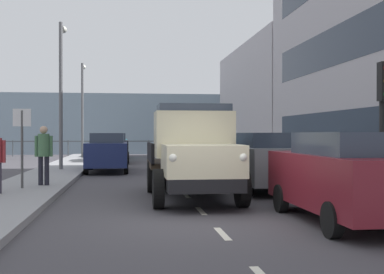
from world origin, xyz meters
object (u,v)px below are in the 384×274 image
object	(u,v)px
car_teal_oppositeside_2	(115,145)
lamp_post_promenade	(61,82)
car_navy_oppositeside_0	(108,152)
car_black_oppositeside_1	(112,147)
truck_vintage_cream	(193,154)
car_maroon_kerbside_near	(344,176)
street_sign	(22,134)
car_silver_kerbside_2	(225,153)
pedestrian_by_lamp	(44,150)
car_grey_kerbside_1	(265,160)
traffic_light_near	(384,100)
lamp_post_far	(83,101)

from	to	relation	value
car_teal_oppositeside_2	lamp_post_promenade	distance (m)	12.78
car_navy_oppositeside_0	car_black_oppositeside_1	bearing A→B (deg)	-90.00
truck_vintage_cream	car_navy_oppositeside_0	size ratio (longest dim) A/B	1.22
car_maroon_kerbside_near	car_black_oppositeside_1	xyz separation A→B (m)	(4.95, -20.63, 0.00)
car_teal_oppositeside_2	street_sign	world-z (taller)	street_sign
car_maroon_kerbside_near	car_teal_oppositeside_2	world-z (taller)	same
car_silver_kerbside_2	pedestrian_by_lamp	distance (m)	8.48
car_grey_kerbside_1	traffic_light_near	xyz separation A→B (m)	(-1.84, 3.59, 1.58)
car_teal_oppositeside_2	car_grey_kerbside_1	bearing A→B (deg)	103.73
car_silver_kerbside_2	car_maroon_kerbside_near	bearing A→B (deg)	90.00
car_silver_kerbside_2	car_black_oppositeside_1	bearing A→B (deg)	-60.59
street_sign	car_grey_kerbside_1	bearing A→B (deg)	178.83
lamp_post_promenade	street_sign	xyz separation A→B (m)	(0.09, 7.88, -2.28)
car_maroon_kerbside_near	car_grey_kerbside_1	xyz separation A→B (m)	(0.00, -5.54, 0.00)
pedestrian_by_lamp	lamp_post_promenade	world-z (taller)	lamp_post_promenade
pedestrian_by_lamp	street_sign	size ratio (longest dim) A/B	0.79
car_silver_kerbside_2	pedestrian_by_lamp	xyz separation A→B (m)	(6.57, 5.36, 0.30)
truck_vintage_cream	lamp_post_far	bearing A→B (deg)	-77.96
street_sign	lamp_post_far	bearing A→B (deg)	-89.99
car_grey_kerbside_1	lamp_post_far	bearing A→B (deg)	-70.33
car_silver_kerbside_2	car_black_oppositeside_1	world-z (taller)	same
car_grey_kerbside_1	lamp_post_far	world-z (taller)	lamp_post_far
car_navy_oppositeside_0	car_teal_oppositeside_2	size ratio (longest dim) A/B	0.99
car_black_oppositeside_1	car_teal_oppositeside_2	size ratio (longest dim) A/B	0.88
truck_vintage_cream	street_sign	xyz separation A→B (m)	(4.62, -2.13, 0.50)
pedestrian_by_lamp	car_maroon_kerbside_near	bearing A→B (deg)	135.37
car_navy_oppositeside_0	lamp_post_promenade	size ratio (longest dim) A/B	0.72
car_black_oppositeside_1	car_teal_oppositeside_2	bearing A→B (deg)	-90.00
car_navy_oppositeside_0	car_teal_oppositeside_2	distance (m)	12.13
traffic_light_near	lamp_post_far	xyz separation A→B (m)	(8.88, -23.28, 1.40)
pedestrian_by_lamp	street_sign	xyz separation A→B (m)	(0.47, 0.79, 0.48)
car_maroon_kerbside_near	lamp_post_promenade	world-z (taller)	lamp_post_promenade
car_grey_kerbside_1	pedestrian_by_lamp	bearing A→B (deg)	-8.13
car_maroon_kerbside_near	lamp_post_promenade	xyz separation A→B (m)	(6.94, -13.57, 3.07)
car_maroon_kerbside_near	street_sign	bearing A→B (deg)	-38.95
car_black_oppositeside_1	pedestrian_by_lamp	xyz separation A→B (m)	(1.61, 14.15, 0.30)
lamp_post_far	pedestrian_by_lamp	bearing A→B (deg)	91.45
car_black_oppositeside_1	traffic_light_near	world-z (taller)	traffic_light_near
car_maroon_kerbside_near	pedestrian_by_lamp	xyz separation A→B (m)	(6.57, -6.48, 0.30)
car_silver_kerbside_2	pedestrian_by_lamp	world-z (taller)	pedestrian_by_lamp
truck_vintage_cream	car_black_oppositeside_1	bearing A→B (deg)	-81.54
street_sign	car_navy_oppositeside_0	bearing A→B (deg)	-104.60
street_sign	car_black_oppositeside_1	bearing A→B (deg)	-97.93
car_grey_kerbside_1	street_sign	distance (m)	7.08
car_teal_oppositeside_2	traffic_light_near	xyz separation A→B (m)	(-6.79, 23.86, 1.58)
car_silver_kerbside_2	car_teal_oppositeside_2	distance (m)	14.82
pedestrian_by_lamp	traffic_light_near	xyz separation A→B (m)	(-8.41, 4.53, 1.27)
traffic_light_near	street_sign	xyz separation A→B (m)	(8.88, -3.74, -0.79)
car_teal_oppositeside_2	street_sign	size ratio (longest dim) A/B	2.09
lamp_post_promenade	lamp_post_far	world-z (taller)	lamp_post_promenade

